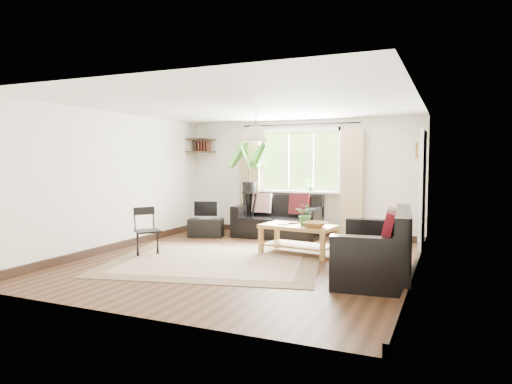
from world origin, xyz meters
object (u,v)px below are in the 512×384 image
at_px(palm_stand, 249,188).
at_px(folding_chair, 148,232).
at_px(coffee_table, 298,240).
at_px(sofa_right, 374,245).
at_px(sofa_back, 277,217).
at_px(tv_stand, 206,228).

relative_size(palm_stand, folding_chair, 2.51).
distance_m(coffee_table, palm_stand, 2.30).
xyz_separation_m(sofa_right, folding_chair, (-3.62, -0.09, -0.04)).
distance_m(sofa_back, tv_stand, 1.48).
bearing_deg(coffee_table, tv_stand, 158.16).
bearing_deg(coffee_table, sofa_right, -35.50).
height_order(coffee_table, folding_chair, folding_chair).
xyz_separation_m(sofa_back, palm_stand, (-0.65, 0.05, 0.58)).
height_order(sofa_back, folding_chair, sofa_back).
bearing_deg(palm_stand, sofa_right, -40.20).
bearing_deg(palm_stand, tv_stand, -139.76).
bearing_deg(sofa_back, sofa_right, -48.09).
height_order(sofa_right, folding_chair, sofa_right).
xyz_separation_m(sofa_right, tv_stand, (-3.66, 1.90, -0.25)).
bearing_deg(tv_stand, sofa_back, 3.92).
height_order(sofa_back, coffee_table, sofa_back).
distance_m(sofa_right, tv_stand, 4.13).
xyz_separation_m(coffee_table, palm_stand, (-1.57, 1.51, 0.74)).
bearing_deg(tv_stand, coffee_table, -39.95).
bearing_deg(tv_stand, sofa_right, -45.54).
height_order(tv_stand, folding_chair, folding_chair).
height_order(coffee_table, palm_stand, palm_stand).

